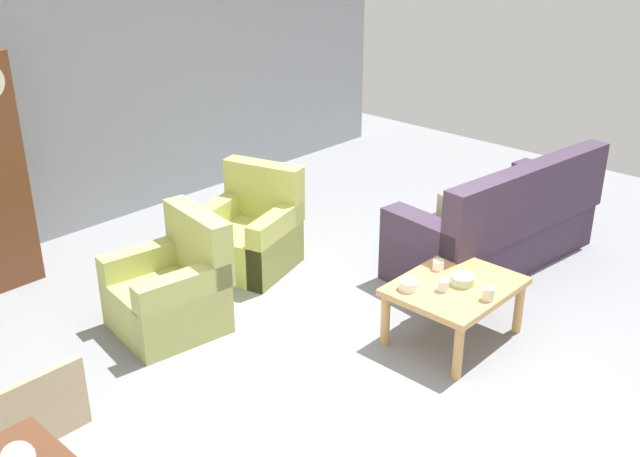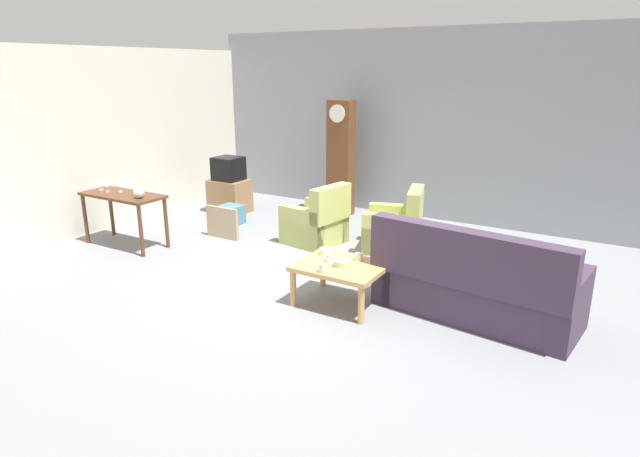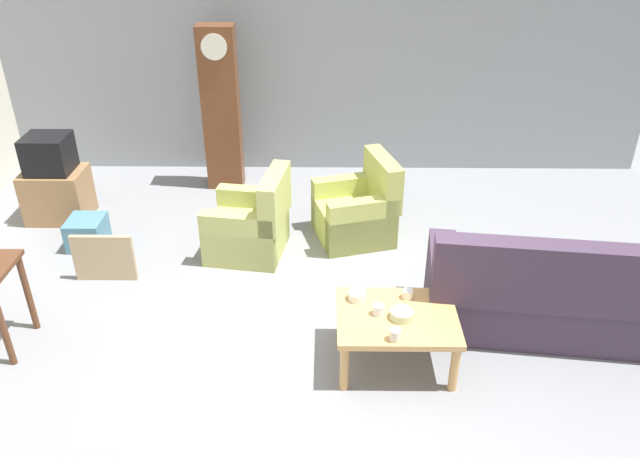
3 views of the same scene
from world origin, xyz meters
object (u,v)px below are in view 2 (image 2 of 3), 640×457
armchair_olive_near (317,224)px  storage_box_blue (230,215)px  framed_picture_leaning (222,223)px  bowl_shallow_green (341,263)px  armchair_olive_far (395,229)px  tv_stand_cabinet (230,196)px  tv_crt (228,169)px  console_table_dark (123,202)px  grandfather_clock (341,158)px  bowl_white_stacked (326,251)px  coffee_table_wood (341,270)px  cup_white_porcelain (359,257)px  cup_blue_rimmed (329,258)px  glass_dome_cloche (139,193)px  cup_cream_tall (323,268)px  wine_glass_mid (107,185)px  couch_floral (474,286)px  wine_glass_short (119,184)px  wine_glass_tall (100,183)px

armchair_olive_near → storage_box_blue: size_ratio=2.28×
framed_picture_leaning → bowl_shallow_green: bearing=-23.5°
armchair_olive_far → tv_stand_cabinet: bearing=173.4°
tv_crt → console_table_dark: bearing=-91.8°
grandfather_clock → bowl_white_stacked: (1.55, -3.16, -0.51)m
coffee_table_wood → storage_box_blue: size_ratio=2.38×
framed_picture_leaning → console_table_dark: bearing=-134.9°
armchair_olive_far → tv_crt: size_ratio=2.02×
console_table_dark → cup_white_porcelain: console_table_dark is taller
grandfather_clock → cup_blue_rimmed: grandfather_clock is taller
coffee_table_wood → glass_dome_cloche: 3.36m
armchair_olive_far → storage_box_blue: (-2.92, -0.23, -0.15)m
armchair_olive_far → cup_white_porcelain: (0.33, -1.82, 0.20)m
storage_box_blue → bowl_shallow_green: size_ratio=2.22×
cup_cream_tall → framed_picture_leaning: bearing=151.3°
grandfather_clock → bowl_white_stacked: bearing=-63.9°
armchair_olive_near → bowl_white_stacked: size_ratio=6.35×
storage_box_blue → wine_glass_mid: (-0.88, -1.70, 0.74)m
framed_picture_leaning → storage_box_blue: size_ratio=1.49×
bowl_white_stacked → wine_glass_mid: (-3.71, -0.08, 0.39)m
tv_crt → cup_white_porcelain: bearing=-30.4°
storage_box_blue → glass_dome_cloche: glass_dome_cloche is taller
coffee_table_wood → tv_crt: 4.44m
storage_box_blue → bowl_shallow_green: (3.18, -1.86, 0.34)m
storage_box_blue → wine_glass_mid: wine_glass_mid is taller
couch_floral → grandfather_clock: (-3.23, 2.94, 0.67)m
console_table_dark → wine_glass_short: (-0.10, 0.05, 0.25)m
framed_picture_leaning → storage_box_blue: framed_picture_leaning is taller
bowl_shallow_green → wine_glass_mid: bearing=177.7°
cup_blue_rimmed → bowl_white_stacked: (-0.16, 0.20, -0.01)m
cup_white_porcelain → cup_cream_tall: cup_cream_tall is taller
bowl_white_stacked → wine_glass_short: wine_glass_short is taller
framed_picture_leaning → wine_glass_short: size_ratio=2.99×
coffee_table_wood → wine_glass_mid: 4.06m
couch_floral → cup_white_porcelain: (-1.26, -0.20, 0.16)m
storage_box_blue → wine_glass_mid: 2.05m
couch_floral → console_table_dark: couch_floral is taller
grandfather_clock → storage_box_blue: size_ratio=5.03×
storage_box_blue → cup_white_porcelain: bearing=-26.0°
wine_glass_mid → wine_glass_short: size_ratio=0.84×
grandfather_clock → cup_cream_tall: size_ratio=21.03×
armchair_olive_far → tv_stand_cabinet: 3.48m
storage_box_blue → tv_crt: bearing=130.0°
framed_picture_leaning → wine_glass_short: 1.61m
console_table_dark → tv_crt: (0.07, 2.29, 0.13)m
armchair_olive_far → wine_glass_tall: (-3.99, -1.89, 0.60)m
cup_cream_tall → bowl_white_stacked: size_ratio=0.66×
bowl_white_stacked → bowl_shallow_green: (0.34, -0.24, -0.00)m
armchair_olive_near → grandfather_clock: bearing=107.0°
framed_picture_leaning → wine_glass_tall: bearing=-145.4°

